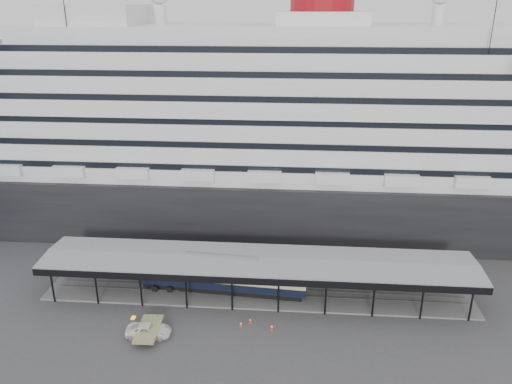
# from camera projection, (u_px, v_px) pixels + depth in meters

# --- Properties ---
(ground) EXTENTS (200.00, 200.00, 0.00)m
(ground) POSITION_uv_depth(u_px,v_px,m) (255.00, 315.00, 61.62)
(ground) COLOR #3B3B3E
(ground) RESTS_ON ground
(cruise_ship) EXTENTS (130.00, 30.00, 43.90)m
(cruise_ship) POSITION_uv_depth(u_px,v_px,m) (270.00, 114.00, 84.93)
(cruise_ship) COLOR black
(cruise_ship) RESTS_ON ground
(platform_canopy) EXTENTS (56.00, 9.18, 5.30)m
(platform_canopy) POSITION_uv_depth(u_px,v_px,m) (258.00, 278.00, 65.44)
(platform_canopy) COLOR slate
(platform_canopy) RESTS_ON ground
(port_truck) EXTENTS (5.27, 2.59, 1.44)m
(port_truck) POSITION_uv_depth(u_px,v_px,m) (149.00, 330.00, 57.55)
(port_truck) COLOR white
(port_truck) RESTS_ON ground
(pullman_carriage) EXTENTS (22.47, 4.63, 21.90)m
(pullman_carriage) POSITION_uv_depth(u_px,v_px,m) (222.00, 274.00, 65.69)
(pullman_carriage) COLOR black
(pullman_carriage) RESTS_ON ground
(traffic_cone_left) EXTENTS (0.41, 0.41, 0.69)m
(traffic_cone_left) POSITION_uv_depth(u_px,v_px,m) (250.00, 320.00, 59.98)
(traffic_cone_left) COLOR #F3330D
(traffic_cone_left) RESTS_ON ground
(traffic_cone_mid) EXTENTS (0.46, 0.46, 0.72)m
(traffic_cone_mid) POSITION_uv_depth(u_px,v_px,m) (241.00, 324.00, 59.24)
(traffic_cone_mid) COLOR #EC3A0D
(traffic_cone_mid) RESTS_ON ground
(traffic_cone_right) EXTENTS (0.52, 0.52, 0.78)m
(traffic_cone_right) POSITION_uv_depth(u_px,v_px,m) (272.00, 327.00, 58.64)
(traffic_cone_right) COLOR red
(traffic_cone_right) RESTS_ON ground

